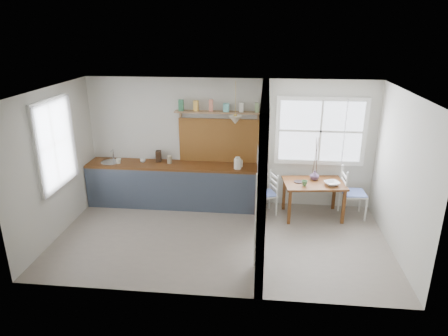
# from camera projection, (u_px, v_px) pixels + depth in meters

# --- Properties ---
(floor) EXTENTS (5.80, 3.20, 0.01)m
(floor) POSITION_uv_depth(u_px,v_px,m) (221.00, 238.00, 7.07)
(floor) COLOR slate
(floor) RESTS_ON ground
(ceiling) EXTENTS (5.80, 3.20, 0.01)m
(ceiling) POSITION_uv_depth(u_px,v_px,m) (220.00, 91.00, 6.19)
(ceiling) COLOR beige
(ceiling) RESTS_ON walls
(walls) EXTENTS (5.81, 3.21, 2.60)m
(walls) POSITION_uv_depth(u_px,v_px,m) (221.00, 169.00, 6.63)
(walls) COLOR beige
(walls) RESTS_ON floor
(partition) EXTENTS (0.12, 3.20, 2.60)m
(partition) POSITION_uv_depth(u_px,v_px,m) (263.00, 161.00, 6.56)
(partition) COLOR beige
(partition) RESTS_ON floor
(kitchen_window) EXTENTS (0.10, 1.16, 1.50)m
(kitchen_window) POSITION_uv_depth(u_px,v_px,m) (53.00, 144.00, 6.79)
(kitchen_window) COLOR white
(kitchen_window) RESTS_ON walls
(nook_window) EXTENTS (1.76, 0.10, 1.30)m
(nook_window) POSITION_uv_depth(u_px,v_px,m) (321.00, 131.00, 7.81)
(nook_window) COLOR white
(nook_window) RESTS_ON walls
(counter) EXTENTS (3.50, 0.60, 0.90)m
(counter) POSITION_uv_depth(u_px,v_px,m) (174.00, 184.00, 8.27)
(counter) COLOR #4C2610
(counter) RESTS_ON floor
(sink) EXTENTS (0.40, 0.40, 0.02)m
(sink) POSITION_uv_depth(u_px,v_px,m) (111.00, 163.00, 8.22)
(sink) COLOR #BABABC
(sink) RESTS_ON counter
(backsplash) EXTENTS (1.65, 0.03, 0.90)m
(backsplash) POSITION_uv_depth(u_px,v_px,m) (219.00, 140.00, 8.10)
(backsplash) COLOR brown
(backsplash) RESTS_ON walls
(shelf) EXTENTS (1.75, 0.20, 0.21)m
(shelf) POSITION_uv_depth(u_px,v_px,m) (219.00, 110.00, 7.81)
(shelf) COLOR #A67648
(shelf) RESTS_ON walls
(pendant_lamp) EXTENTS (0.26, 0.26, 0.16)m
(pendant_lamp) POSITION_uv_depth(u_px,v_px,m) (235.00, 120.00, 7.49)
(pendant_lamp) COLOR beige
(pendant_lamp) RESTS_ON ceiling
(utensil_rail) EXTENTS (0.02, 0.50, 0.02)m
(utensil_rail) POSITION_uv_depth(u_px,v_px,m) (259.00, 146.00, 7.36)
(utensil_rail) COLOR #BABABC
(utensil_rail) RESTS_ON partition
(dining_table) EXTENTS (1.22, 0.89, 0.71)m
(dining_table) POSITION_uv_depth(u_px,v_px,m) (313.00, 199.00, 7.78)
(dining_table) COLOR #4C2610
(dining_table) RESTS_ON floor
(chair_left) EXTENTS (0.51, 0.51, 0.85)m
(chair_left) POSITION_uv_depth(u_px,v_px,m) (265.00, 193.00, 7.88)
(chair_left) COLOR silver
(chair_left) RESTS_ON floor
(chair_right) EXTENTS (0.48, 0.48, 1.00)m
(chair_right) POSITION_uv_depth(u_px,v_px,m) (354.00, 193.00, 7.73)
(chair_right) COLOR silver
(chair_right) RESTS_ON floor
(kettle) EXTENTS (0.23, 0.20, 0.24)m
(kettle) POSITION_uv_depth(u_px,v_px,m) (238.00, 163.00, 7.81)
(kettle) COLOR white
(kettle) RESTS_ON counter
(mug_a) EXTENTS (0.13, 0.13, 0.10)m
(mug_a) POSITION_uv_depth(u_px,v_px,m) (119.00, 161.00, 8.11)
(mug_a) COLOR beige
(mug_a) RESTS_ON counter
(mug_b) EXTENTS (0.14, 0.14, 0.09)m
(mug_b) POSITION_uv_depth(u_px,v_px,m) (143.00, 160.00, 8.19)
(mug_b) COLOR silver
(mug_b) RESTS_ON counter
(knife_block) EXTENTS (0.12, 0.15, 0.23)m
(knife_block) POSITION_uv_depth(u_px,v_px,m) (159.00, 156.00, 8.22)
(knife_block) COLOR black
(knife_block) RESTS_ON counter
(jar) EXTENTS (0.10, 0.10, 0.16)m
(jar) POSITION_uv_depth(u_px,v_px,m) (169.00, 160.00, 8.12)
(jar) COLOR gray
(jar) RESTS_ON counter
(towel_magenta) EXTENTS (0.02, 0.03, 0.57)m
(towel_magenta) POSITION_uv_depth(u_px,v_px,m) (256.00, 202.00, 7.85)
(towel_magenta) COLOR #B7245B
(towel_magenta) RESTS_ON counter
(towel_orange) EXTENTS (0.02, 0.03, 0.45)m
(towel_orange) POSITION_uv_depth(u_px,v_px,m) (256.00, 205.00, 7.79)
(towel_orange) COLOR orange
(towel_orange) RESTS_ON counter
(bowl) EXTENTS (0.36, 0.36, 0.07)m
(bowl) POSITION_uv_depth(u_px,v_px,m) (332.00, 183.00, 7.52)
(bowl) COLOR silver
(bowl) RESTS_ON dining_table
(table_cup) EXTENTS (0.12, 0.12, 0.10)m
(table_cup) POSITION_uv_depth(u_px,v_px,m) (304.00, 183.00, 7.49)
(table_cup) COLOR #4C7D4A
(table_cup) RESTS_ON dining_table
(plate) EXTENTS (0.22, 0.22, 0.02)m
(plate) POSITION_uv_depth(u_px,v_px,m) (299.00, 182.00, 7.67)
(plate) COLOR black
(plate) RESTS_ON dining_table
(vase) EXTENTS (0.18, 0.18, 0.19)m
(vase) POSITION_uv_depth(u_px,v_px,m) (315.00, 175.00, 7.77)
(vase) COLOR #553D5B
(vase) RESTS_ON dining_table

